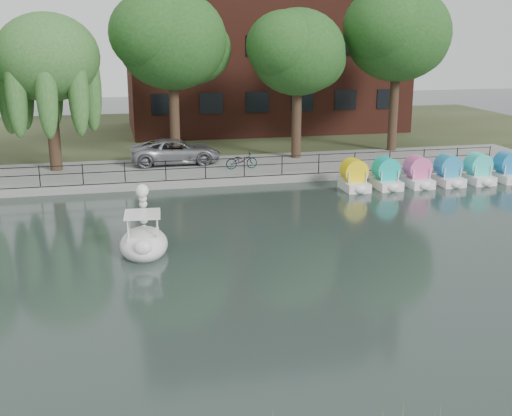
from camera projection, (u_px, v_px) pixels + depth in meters
name	position (u px, v px, depth m)	size (l,w,h in m)	color
ground_plane	(269.00, 282.00, 20.12)	(120.00, 120.00, 0.00)	#2F3E3B
promenade	(198.00, 171.00, 35.09)	(40.00, 6.00, 0.40)	gray
kerb	(206.00, 183.00, 32.32)	(40.00, 0.25, 0.40)	gray
land_strip	(173.00, 133.00, 48.24)	(60.00, 22.00, 0.36)	#47512D
railing	(205.00, 164.00, 32.25)	(32.00, 0.05, 1.00)	black
apartment_building	(263.00, 6.00, 47.26)	(20.00, 10.07, 18.00)	#4C1E16
willow_mid	(47.00, 58.00, 32.80)	(5.32, 5.32, 8.15)	#473323
broadleaf_center	(172.00, 41.00, 34.91)	(6.00, 6.00, 9.25)	#473323
broadleaf_right	(298.00, 53.00, 36.13)	(5.40, 5.40, 8.32)	#473323
broadleaf_far	(398.00, 34.00, 38.19)	(6.30, 6.30, 9.71)	#473323
minivan	(176.00, 150.00, 35.76)	(5.74, 2.64, 1.60)	gray
bicycle	(242.00, 160.00, 34.52)	(1.72, 0.60, 1.00)	gray
swan_boat	(144.00, 238.00, 22.75)	(1.89, 2.83, 2.27)	white
pedal_boat_row	(448.00, 173.00, 32.69)	(11.35, 1.70, 1.40)	white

